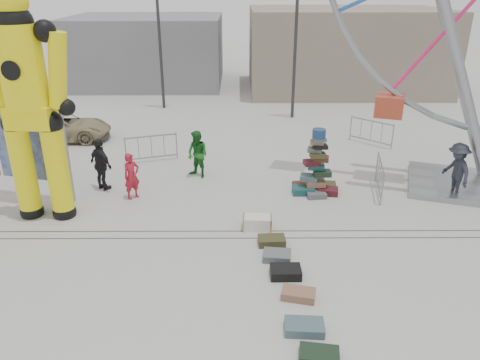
{
  "coord_description": "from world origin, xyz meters",
  "views": [
    {
      "loc": [
        0.15,
        -10.79,
        6.72
      ],
      "look_at": [
        0.21,
        1.28,
        1.49
      ],
      "focal_mm": 35.0,
      "sensor_mm": 36.0,
      "label": 1
    }
  ],
  "objects_px": {
    "lamp_post_right": "(298,28)",
    "steamer_trunk": "(257,223)",
    "lamp_post_left": "(160,24)",
    "pedestrian_green": "(198,154)",
    "barricade_dummy_a": "(41,149)",
    "pedestrian_black": "(101,164)",
    "barricade_wheel_back": "(371,132)",
    "barricade_dummy_b": "(37,158)",
    "crash_test_dummy": "(28,100)",
    "pedestrian_grey": "(456,171)",
    "suitcase_tower": "(316,175)",
    "pedestrian_red": "(132,176)",
    "parked_suv": "(62,127)",
    "barricade_dummy_c": "(152,148)",
    "barricade_wheel_front": "(379,177)"
  },
  "relations": [
    {
      "from": "lamp_post_right",
      "to": "steamer_trunk",
      "type": "relative_size",
      "value": 9.64
    },
    {
      "from": "lamp_post_left",
      "to": "pedestrian_green",
      "type": "distance_m",
      "value": 10.89
    },
    {
      "from": "barricade_dummy_a",
      "to": "pedestrian_black",
      "type": "relative_size",
      "value": 1.1
    },
    {
      "from": "barricade_dummy_a",
      "to": "barricade_wheel_back",
      "type": "distance_m",
      "value": 13.69
    },
    {
      "from": "steamer_trunk",
      "to": "barricade_dummy_b",
      "type": "bearing_deg",
      "value": 154.98
    },
    {
      "from": "crash_test_dummy",
      "to": "pedestrian_green",
      "type": "distance_m",
      "value": 6.0
    },
    {
      "from": "lamp_post_right",
      "to": "pedestrian_grey",
      "type": "xyz_separation_m",
      "value": [
        4.19,
        -9.72,
        -3.54
      ]
    },
    {
      "from": "suitcase_tower",
      "to": "barricade_wheel_back",
      "type": "distance_m",
      "value": 5.87
    },
    {
      "from": "suitcase_tower",
      "to": "barricade_wheel_back",
      "type": "bearing_deg",
      "value": 60.25
    },
    {
      "from": "suitcase_tower",
      "to": "pedestrian_green",
      "type": "distance_m",
      "value": 4.3
    },
    {
      "from": "lamp_post_right",
      "to": "steamer_trunk",
      "type": "distance_m",
      "value": 12.82
    },
    {
      "from": "barricade_dummy_b",
      "to": "pedestrian_green",
      "type": "distance_m",
      "value": 6.06
    },
    {
      "from": "suitcase_tower",
      "to": "pedestrian_green",
      "type": "xyz_separation_m",
      "value": [
        -4.08,
        1.35,
        0.24
      ]
    },
    {
      "from": "barricade_dummy_a",
      "to": "pedestrian_grey",
      "type": "bearing_deg",
      "value": -19.48
    },
    {
      "from": "pedestrian_green",
      "to": "lamp_post_left",
      "type": "bearing_deg",
      "value": 141.22
    },
    {
      "from": "pedestrian_red",
      "to": "parked_suv",
      "type": "bearing_deg",
      "value": 83.14
    },
    {
      "from": "barricade_wheel_back",
      "to": "barricade_dummy_c",
      "type": "bearing_deg",
      "value": -124.38
    },
    {
      "from": "lamp_post_right",
      "to": "pedestrian_black",
      "type": "distance_m",
      "value": 12.32
    },
    {
      "from": "barricade_dummy_b",
      "to": "barricade_wheel_back",
      "type": "xyz_separation_m",
      "value": [
        13.29,
        3.12,
        0.0
      ]
    },
    {
      "from": "steamer_trunk",
      "to": "barricade_dummy_b",
      "type": "distance_m",
      "value": 9.17
    },
    {
      "from": "lamp_post_left",
      "to": "barricade_dummy_b",
      "type": "xyz_separation_m",
      "value": [
        -3.43,
        -9.47,
        -3.93
      ]
    },
    {
      "from": "barricade_dummy_b",
      "to": "barricade_dummy_c",
      "type": "bearing_deg",
      "value": 3.99
    },
    {
      "from": "barricade_wheel_back",
      "to": "suitcase_tower",
      "type": "bearing_deg",
      "value": -79.64
    },
    {
      "from": "lamp_post_left",
      "to": "barricade_dummy_b",
      "type": "distance_m",
      "value": 10.82
    },
    {
      "from": "pedestrian_green",
      "to": "pedestrian_grey",
      "type": "bearing_deg",
      "value": 24.81
    },
    {
      "from": "barricade_wheel_front",
      "to": "pedestrian_grey",
      "type": "height_order",
      "value": "pedestrian_grey"
    },
    {
      "from": "barricade_dummy_a",
      "to": "pedestrian_grey",
      "type": "xyz_separation_m",
      "value": [
        14.86,
        -3.25,
        0.39
      ]
    },
    {
      "from": "lamp_post_right",
      "to": "pedestrian_grey",
      "type": "relative_size",
      "value": 4.25
    },
    {
      "from": "barricade_wheel_back",
      "to": "pedestrian_black",
      "type": "distance_m",
      "value": 11.44
    },
    {
      "from": "parked_suv",
      "to": "pedestrian_grey",
      "type": "bearing_deg",
      "value": -115.23
    },
    {
      "from": "crash_test_dummy",
      "to": "barricade_dummy_b",
      "type": "relative_size",
      "value": 3.43
    },
    {
      "from": "pedestrian_green",
      "to": "pedestrian_black",
      "type": "xyz_separation_m",
      "value": [
        -3.18,
        -1.1,
        0.05
      ]
    },
    {
      "from": "crash_test_dummy",
      "to": "suitcase_tower",
      "type": "bearing_deg",
      "value": 14.34
    },
    {
      "from": "lamp_post_right",
      "to": "barricade_dummy_a",
      "type": "distance_m",
      "value": 13.09
    },
    {
      "from": "barricade_dummy_b",
      "to": "barricade_wheel_back",
      "type": "height_order",
      "value": "same"
    },
    {
      "from": "suitcase_tower",
      "to": "pedestrian_red",
      "type": "height_order",
      "value": "suitcase_tower"
    },
    {
      "from": "parked_suv",
      "to": "suitcase_tower",
      "type": "bearing_deg",
      "value": -121.46
    },
    {
      "from": "pedestrian_grey",
      "to": "pedestrian_red",
      "type": "bearing_deg",
      "value": -100.96
    },
    {
      "from": "lamp_post_right",
      "to": "crash_test_dummy",
      "type": "xyz_separation_m",
      "value": [
        -8.76,
        -11.0,
        -0.87
      ]
    },
    {
      "from": "lamp_post_left",
      "to": "pedestrian_grey",
      "type": "xyz_separation_m",
      "value": [
        11.19,
        -11.72,
        -3.54
      ]
    },
    {
      "from": "lamp_post_right",
      "to": "pedestrian_black",
      "type": "xyz_separation_m",
      "value": [
        -7.58,
        -9.04,
        -3.57
      ]
    },
    {
      "from": "pedestrian_green",
      "to": "suitcase_tower",
      "type": "bearing_deg",
      "value": 18.22
    },
    {
      "from": "steamer_trunk",
      "to": "pedestrian_red",
      "type": "relative_size",
      "value": 0.53
    },
    {
      "from": "pedestrian_red",
      "to": "lamp_post_left",
      "type": "bearing_deg",
      "value": 50.29
    },
    {
      "from": "lamp_post_left",
      "to": "barricade_dummy_c",
      "type": "bearing_deg",
      "value": -85.54
    },
    {
      "from": "pedestrian_black",
      "to": "barricade_dummy_b",
      "type": "bearing_deg",
      "value": 10.87
    },
    {
      "from": "lamp_post_left",
      "to": "parked_suv",
      "type": "xyz_separation_m",
      "value": [
        -3.78,
        -5.67,
        -3.9
      ]
    },
    {
      "from": "pedestrian_green",
      "to": "barricade_wheel_back",
      "type": "bearing_deg",
      "value": 62.87
    },
    {
      "from": "lamp_post_right",
      "to": "steamer_trunk",
      "type": "height_order",
      "value": "lamp_post_right"
    },
    {
      "from": "barricade_dummy_b",
      "to": "pedestrian_red",
      "type": "distance_m",
      "value": 4.63
    }
  ]
}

